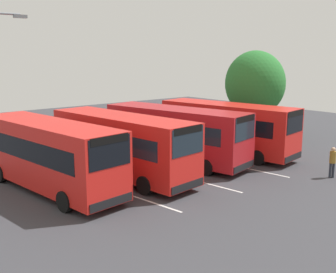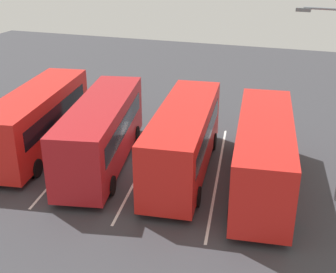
{
  "view_description": "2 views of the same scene",
  "coord_description": "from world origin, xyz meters",
  "px_view_note": "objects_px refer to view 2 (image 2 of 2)",
  "views": [
    {
      "loc": [
        17.43,
        -13.7,
        6.37
      ],
      "look_at": [
        0.44,
        0.47,
        1.97
      ],
      "focal_mm": 43.62,
      "sensor_mm": 36.0,
      "label": 1
    },
    {
      "loc": [
        -19.12,
        -7.67,
        10.39
      ],
      "look_at": [
        -0.18,
        -1.34,
        1.76
      ],
      "focal_mm": 48.02,
      "sensor_mm": 36.0,
      "label": 2
    }
  ],
  "objects_px": {
    "bus_center_left": "(184,138)",
    "bus_far_right": "(38,118)",
    "pedestrian": "(95,93)",
    "bus_far_left": "(263,152)",
    "bus_center_right": "(102,131)"
  },
  "relations": [
    {
      "from": "bus_center_left",
      "to": "bus_far_right",
      "type": "relative_size",
      "value": 1.0
    },
    {
      "from": "bus_center_right",
      "to": "bus_far_right",
      "type": "relative_size",
      "value": 1.0
    },
    {
      "from": "bus_far_left",
      "to": "bus_far_right",
      "type": "relative_size",
      "value": 1.0
    },
    {
      "from": "bus_center_left",
      "to": "bus_far_right",
      "type": "bearing_deg",
      "value": 83.32
    },
    {
      "from": "bus_center_right",
      "to": "pedestrian",
      "type": "xyz_separation_m",
      "value": [
        7.64,
        4.32,
        -0.83
      ]
    },
    {
      "from": "bus_far_left",
      "to": "bus_center_right",
      "type": "xyz_separation_m",
      "value": [
        -0.02,
        7.95,
        0.0
      ]
    },
    {
      "from": "pedestrian",
      "to": "bus_center_right",
      "type": "bearing_deg",
      "value": 66.86
    },
    {
      "from": "bus_center_left",
      "to": "pedestrian",
      "type": "bearing_deg",
      "value": 43.14
    },
    {
      "from": "bus_far_left",
      "to": "bus_far_right",
      "type": "distance_m",
      "value": 11.96
    },
    {
      "from": "bus_far_left",
      "to": "bus_center_left",
      "type": "relative_size",
      "value": 1.0
    },
    {
      "from": "bus_center_left",
      "to": "bus_center_right",
      "type": "xyz_separation_m",
      "value": [
        -0.44,
        4.12,
        0.0
      ]
    },
    {
      "from": "bus_far_left",
      "to": "pedestrian",
      "type": "distance_m",
      "value": 14.47
    },
    {
      "from": "bus_center_right",
      "to": "pedestrian",
      "type": "height_order",
      "value": "bus_center_right"
    },
    {
      "from": "bus_far_left",
      "to": "bus_center_left",
      "type": "height_order",
      "value": "same"
    },
    {
      "from": "bus_center_left",
      "to": "pedestrian",
      "type": "relative_size",
      "value": 5.73
    }
  ]
}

